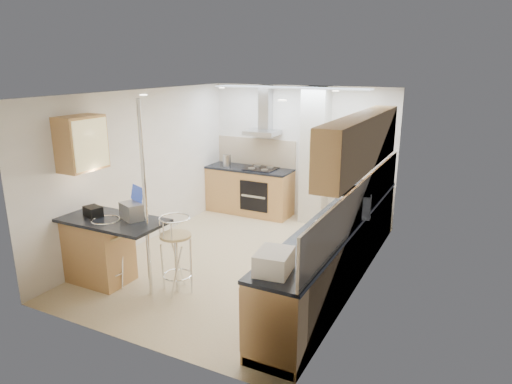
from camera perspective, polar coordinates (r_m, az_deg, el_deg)
The scene contains 16 objects.
ground at distance 7.03m, azimuth -1.92°, elevation -8.50°, with size 4.80×4.80×0.00m, color #D0BA8B.
room_shell at distance 6.73m, azimuth 1.93°, elevation 4.22°, with size 3.64×4.84×2.51m.
right_counter at distance 6.31m, azimuth 10.15°, elevation -7.11°, with size 0.63×4.40×0.92m.
back_counter at distance 9.04m, azimuth -0.82°, elevation 0.21°, with size 1.70×0.63×0.92m.
peninsula at distance 6.40m, azimuth -17.34°, elevation -7.15°, with size 1.47×0.72×0.94m.
microwave at distance 6.30m, azimuth 12.33°, elevation -1.28°, with size 0.58×0.40×0.32m, color white.
laptop at distance 6.12m, azimuth -15.16°, elevation -2.30°, with size 0.32×0.24×0.22m, color #93979B.
bag at distance 6.41m, azimuth -19.70°, elevation -2.28°, with size 0.24×0.17×0.13m, color black.
bar_stool_near at distance 6.36m, azimuth -17.91°, elevation -7.28°, with size 0.39×0.39×0.96m, color tan, non-canonical shape.
bar_stool_end at distance 6.00m, azimuth -9.92°, elevation -7.73°, with size 0.42×0.42×1.04m, color tan, non-canonical shape.
jar_a at distance 6.80m, azimuth 12.16°, elevation -0.62°, with size 0.12×0.12×0.18m, color white.
jar_b at distance 6.77m, azimuth 12.14°, elevation -0.75°, with size 0.11×0.11×0.17m, color white.
jar_c at distance 5.63m, azimuth 10.03°, elevation -3.80°, with size 0.14×0.14×0.21m, color #B2AB8E.
jar_d at distance 5.58m, azimuth 7.89°, elevation -4.29°, with size 0.10×0.10×0.14m, color white.
bread_bin at distance 4.50m, azimuth 2.28°, elevation -8.69°, with size 0.33×0.41×0.22m, color white.
kettle at distance 9.03m, azimuth -3.66°, elevation 3.95°, with size 0.16×0.16×0.24m, color #ABAEB0.
Camera 1 is at (3.10, -5.60, 2.90)m, focal length 32.00 mm.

